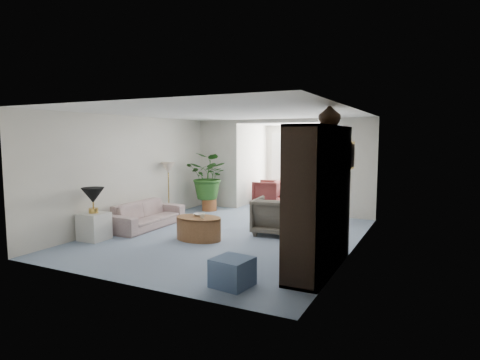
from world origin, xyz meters
The scene contains 26 objects.
floor centered at (0.00, 0.00, 0.00)m, with size 6.00×6.00×0.00m, color #7A8BA1.
sunroom_floor centered at (0.00, 4.10, 0.00)m, with size 2.60×2.60×0.00m, color #7A8BA1.
back_pier_left centered at (-1.90, 3.00, 1.25)m, with size 1.20×0.12×2.50m, color silver.
back_pier_right centered at (1.90, 3.00, 1.25)m, with size 1.20×0.12×2.50m, color silver.
back_header centered at (0.00, 3.00, 2.45)m, with size 2.60×0.12×0.10m, color silver.
window_pane centered at (0.00, 5.18, 1.40)m, with size 2.20×0.02×1.50m, color white.
window_blinds centered at (0.00, 5.15, 1.40)m, with size 2.20×0.02×1.50m, color white.
framed_picture centered at (2.46, -0.10, 1.70)m, with size 0.04×0.50×0.40m, color beige.
sofa centered at (-2.01, -0.07, 0.28)m, with size 1.95×0.76×0.57m, color #B6A99A.
end_table centered at (-2.21, -1.42, 0.27)m, with size 0.49×0.49×0.54m, color silver.
table_lamp centered at (-2.21, -1.42, 0.89)m, with size 0.44×0.44×0.30m, color black.
floor_lamp centered at (-2.31, 1.16, 1.25)m, with size 0.36×0.36×0.28m, color beige.
coffee_table centered at (-0.38, -0.48, 0.23)m, with size 0.95×0.95×0.45m, color brown.
coffee_bowl centered at (-0.43, -0.38, 0.48)m, with size 0.21×0.21×0.05m, color beige.
coffee_cup centered at (-0.23, -0.58, 0.50)m, with size 0.10×0.10×0.09m, color silver.
wingback_chair centered at (0.80, 0.60, 0.38)m, with size 0.82×0.84×0.76m, color #625B4E.
side_table_dark centered at (1.50, 0.90, 0.31)m, with size 0.51×0.41×0.62m, color black.
entertainment_cabinet centered at (2.23, -1.20, 1.09)m, with size 0.52×1.97×2.18m, color black.
cabinet_urn centered at (2.23, -0.70, 2.37)m, with size 0.35×0.35×0.37m, color black.
ottoman centered at (1.37, -2.40, 0.19)m, with size 0.48×0.48×0.39m, color slate.
plant_pot centered at (-1.81, 2.34, 0.16)m, with size 0.40×0.40×0.32m, color brown.
house_plant centered at (-1.81, 2.34, 0.96)m, with size 1.15×1.00×1.28m, color #27571E.
sunroom_chair_blue centered at (0.71, 4.08, 0.39)m, with size 0.82×0.85×0.77m, color slate.
sunroom_chair_maroon centered at (-0.79, 4.08, 0.36)m, with size 0.77×0.79×0.72m, color maroon.
sunroom_table centered at (-0.04, 4.83, 0.27)m, with size 0.45×0.35×0.54m, color brown.
shelf_clutter centered at (2.18, -1.28, 1.09)m, with size 0.30×1.08×1.06m.
Camera 1 is at (3.82, -7.07, 2.01)m, focal length 30.02 mm.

